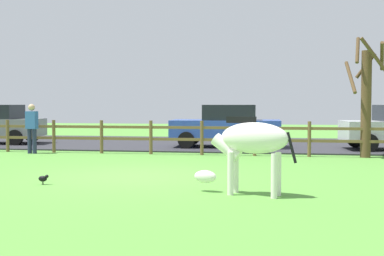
{
  "coord_description": "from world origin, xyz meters",
  "views": [
    {
      "loc": [
        3.13,
        -10.98,
        1.63
      ],
      "look_at": [
        1.17,
        0.76,
        1.07
      ],
      "focal_mm": 47.21,
      "sensor_mm": 36.0,
      "label": 1
    }
  ],
  "objects": [
    {
      "name": "paddock_fence",
      "position": [
        -0.05,
        5.0,
        0.63
      ],
      "size": [
        22.01,
        0.11,
        1.1
      ],
      "color": "brown",
      "rests_on": "ground_plane"
    },
    {
      "name": "visitor_near_fence",
      "position": [
        -4.83,
        4.56,
        0.91
      ],
      "size": [
        0.38,
        0.25,
        1.64
      ],
      "color": "#232847",
      "rests_on": "ground_plane"
    },
    {
      "name": "zebra",
      "position": [
        2.67,
        -1.93,
        0.93
      ],
      "size": [
        1.9,
        0.78,
        1.41
      ],
      "color": "white",
      "rests_on": "ground_plane"
    },
    {
      "name": "parking_asphalt",
      "position": [
        0.0,
        9.3,
        0.03
      ],
      "size": [
        28.0,
        7.4,
        0.05
      ],
      "primitive_type": "cube",
      "color": "#2D2D33",
      "rests_on": "ground_plane"
    },
    {
      "name": "ground_plane",
      "position": [
        0.0,
        0.0,
        0.0
      ],
      "size": [
        60.0,
        60.0,
        0.0
      ],
      "primitive_type": "plane",
      "color": "#549338"
    },
    {
      "name": "bare_tree",
      "position": [
        5.84,
        5.08,
        1.86
      ],
      "size": [
        1.22,
        1.07,
        3.71
      ],
      "color": "#513A23",
      "rests_on": "ground_plane"
    },
    {
      "name": "crow_on_grass",
      "position": [
        -1.52,
        -1.45,
        0.13
      ],
      "size": [
        0.22,
        0.1,
        0.2
      ],
      "color": "black",
      "rests_on": "ground_plane"
    },
    {
      "name": "parked_car_blue",
      "position": [
        1.34,
        7.6,
        0.84
      ],
      "size": [
        4.05,
        1.99,
        1.56
      ],
      "color": "#2D4CAD",
      "rests_on": "parking_asphalt"
    }
  ]
}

